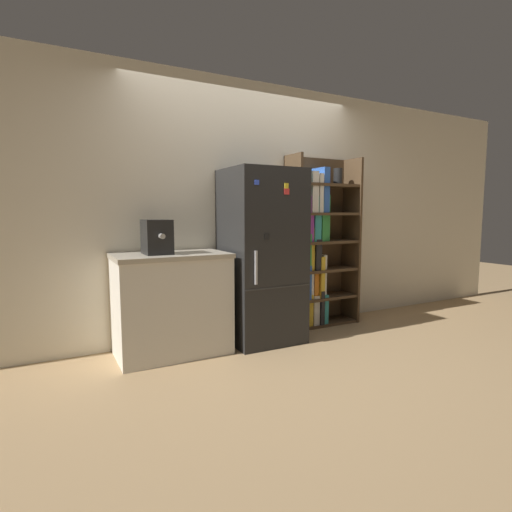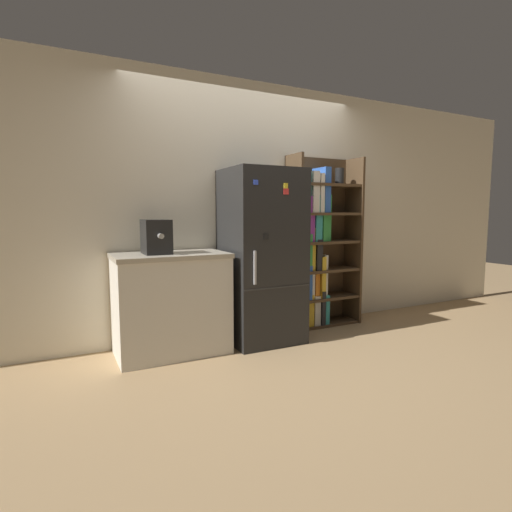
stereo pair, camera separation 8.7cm
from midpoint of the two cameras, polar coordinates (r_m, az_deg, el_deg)
ground_plane at (r=3.98m, az=2.23°, el=-12.25°), size 16.00×16.00×0.00m
wall_back at (r=4.20m, az=-0.86°, el=6.73°), size 8.00×0.05×2.60m
refrigerator at (r=3.91m, az=1.42°, el=-0.01°), size 0.70×0.68×1.68m
bookshelf at (r=4.47m, az=8.92°, el=1.40°), size 0.84×0.33×1.87m
kitchen_counter at (r=3.67m, az=-11.39°, el=-6.62°), size 0.99×0.61×0.90m
espresso_machine at (r=3.55m, az=-13.38°, el=2.69°), size 0.22×0.33×0.30m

